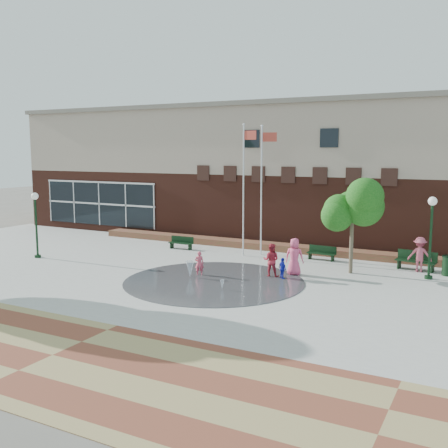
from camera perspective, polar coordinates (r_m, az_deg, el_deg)
The scene contains 22 objects.
ground at distance 22.01m, azimuth -4.89°, elevation -8.01°, with size 120.00×120.00×0.00m, color #666056.
plaza_concrete at distance 25.36m, azimuth -0.00°, elevation -5.82°, with size 46.00×18.00×0.01m, color #A8A8A0.
paver_band at distance 16.86m, azimuth -18.17°, elevation -13.45°, with size 46.00×6.00×0.01m, color brown.
splash_pad at distance 24.50m, azimuth -1.09°, elevation -6.31°, with size 8.40×8.40×0.01m, color #383A3D.
library_building at distance 37.12m, azimuth 9.77°, elevation 5.69°, with size 44.40×10.40×9.20m.
flower_bed at distance 32.13m, azimuth 6.32°, elevation -2.93°, with size 26.00×1.20×0.40m, color #A22430.
flagpole_left at distance 29.88m, azimuth 2.20°, elevation 4.46°, with size 0.89×0.19×7.58m.
flagpole_right at distance 30.34m, azimuth 4.18°, elevation 4.46°, with size 0.89×0.36×7.52m.
lamp_left at distance 31.38m, azimuth -19.79°, elevation 0.66°, with size 0.39×0.39×3.72m.
lamp_right at distance 26.38m, azimuth 21.62°, elevation -0.45°, with size 0.42×0.42×3.93m.
bench_left at distance 32.54m, azimuth -4.70°, elevation -2.31°, with size 1.58×0.48×0.79m.
bench_mid at distance 29.66m, azimuth 10.55°, elevation -3.42°, with size 1.63×0.57×0.80m.
bench_right at distance 28.41m, azimuth 20.15°, elevation -4.15°, with size 2.04×0.83×1.00m.
trash_can at distance 27.78m, azimuth 23.23°, elevation -4.19°, with size 0.61×0.61×1.00m.
tree_mid at distance 26.36m, azimuth 13.83°, elevation 1.86°, with size 2.72×2.72×4.59m.
water_jet_a at distance 25.28m, azimuth -3.71°, elevation -5.89°, with size 0.41×0.41×0.79m, color white.
water_jet_b at distance 23.06m, azimuth -0.20°, elevation -7.24°, with size 0.19×0.19×0.43m, color white.
child_splash at distance 25.64m, azimuth -2.70°, elevation -4.30°, with size 0.44×0.29×1.20m, color #DC4B61.
adult_red at distance 25.42m, azimuth 5.16°, elevation -3.94°, with size 0.79×0.62×1.63m, color #B22736.
adult_pink at distance 25.84m, azimuth 7.67°, elevation -3.55°, with size 0.90×0.59×1.84m, color #E94F7B.
child_blue at distance 24.99m, azimuth 6.39°, elevation -4.85°, with size 0.61×0.26×1.05m, color #161EB3.
person_bench at distance 28.04m, azimuth 20.54°, elevation -3.15°, with size 1.15×0.66×1.77m, color #C24E64.
Camera 1 is at (11.45, -17.80, 6.05)m, focal length 42.00 mm.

